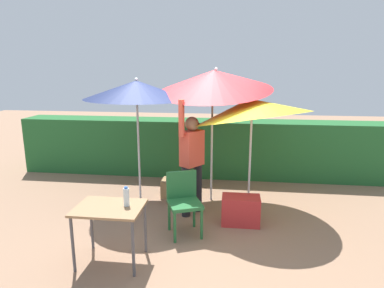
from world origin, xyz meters
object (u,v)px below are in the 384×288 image
person_vendor (192,158)px  folding_table (109,213)px  umbrella_orange (137,90)px  bottle_water (126,197)px  umbrella_rainbow (214,80)px  umbrella_yellow (251,109)px  chair_plastic (184,199)px  cooler_box (241,210)px  crate_cardboard (174,188)px

person_vendor → folding_table: size_ratio=2.35×
person_vendor → folding_table: person_vendor is taller
umbrella_orange → bottle_water: size_ratio=9.07×
folding_table → umbrella_rainbow: bearing=62.4°
umbrella_yellow → bottle_water: bearing=-130.5°
person_vendor → chair_plastic: (-0.04, -0.66, -0.42)m
folding_table → cooler_box: bearing=37.6°
umbrella_rainbow → person_vendor: size_ratio=1.33×
bottle_water → chair_plastic: bearing=54.5°
umbrella_rainbow → chair_plastic: bearing=-105.0°
umbrella_rainbow → person_vendor: bearing=-116.5°
bottle_water → crate_cardboard: bearing=85.3°
umbrella_rainbow → person_vendor: umbrella_rainbow is taller
umbrella_rainbow → bottle_water: umbrella_rainbow is taller
umbrella_rainbow → person_vendor: (-0.30, -0.60, -1.19)m
bottle_water → umbrella_rainbow: bearing=66.2°
umbrella_orange → person_vendor: bearing=-21.9°
cooler_box → umbrella_yellow: bearing=79.0°
crate_cardboard → bottle_water: size_ratio=1.77×
umbrella_yellow → umbrella_orange: bearing=177.5°
bottle_water → person_vendor: bearing=67.4°
umbrella_rainbow → folding_table: size_ratio=3.12×
chair_plastic → bottle_water: 1.03m
umbrella_yellow → crate_cardboard: (-1.33, 0.37, -1.53)m
bottle_water → umbrella_orange: bearing=101.5°
person_vendor → crate_cardboard: (-0.43, 0.68, -0.77)m
umbrella_rainbow → folding_table: 2.81m
cooler_box → bottle_water: 1.92m
umbrella_orange → folding_table: 2.33m
umbrella_rainbow → crate_cardboard: umbrella_rainbow is taller
person_vendor → chair_plastic: 0.78m
umbrella_yellow → crate_cardboard: bearing=164.5°
chair_plastic → cooler_box: chair_plastic is taller
umbrella_orange → umbrella_rainbow: bearing=9.2°
person_vendor → folding_table: (-0.80, -1.51, -0.30)m
umbrella_orange → cooler_box: bearing=-21.0°
umbrella_orange → chair_plastic: bearing=-48.0°
umbrella_rainbow → umbrella_yellow: 0.80m
umbrella_rainbow → person_vendor: 1.37m
chair_plastic → folding_table: 1.15m
person_vendor → bottle_water: bearing=-112.6°
crate_cardboard → bottle_water: 2.25m
chair_plastic → crate_cardboard: (-0.39, 1.34, -0.35)m
cooler_box → bottle_water: size_ratio=2.39×
cooler_box → bottle_water: bearing=-139.9°
umbrella_orange → cooler_box: size_ratio=3.79×
cooler_box → folding_table: size_ratio=0.72×
chair_plastic → folding_table: (-0.77, -0.85, 0.13)m
person_vendor → folding_table: 1.73m
umbrella_yellow → cooler_box: (-0.12, -0.60, -1.48)m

